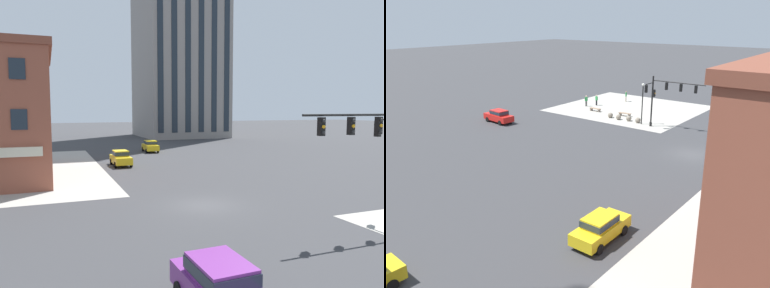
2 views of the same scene
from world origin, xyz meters
TOP-DOWN VIEW (x-y plane):
  - ground_plane at (0.00, 0.00)m, footprint 320.00×320.00m
  - sidewalk_corner_slab at (16.00, -14.50)m, footprint 20.00×19.00m
  - traffic_signal_main at (7.04, -7.06)m, footprint 6.82×2.09m
  - bollard_sphere_curb_a at (10.68, -7.69)m, footprint 0.72×0.72m
  - bollard_sphere_curb_b at (12.15, -7.77)m, footprint 0.72×0.72m
  - bollard_sphere_curb_c at (13.63, -7.56)m, footprint 0.72×0.72m
  - bollard_sphere_curb_d at (15.09, -7.77)m, footprint 0.72×0.72m
  - bench_near_signal at (13.96, -9.75)m, footprint 1.83×0.60m
  - bench_mid_block at (19.04, -9.65)m, footprint 1.80×0.49m
  - pedestrian_near_bench at (21.29, -13.13)m, footprint 0.54×0.26m
  - pedestrian_at_curb at (22.19, -11.63)m, footprint 0.30×0.52m
  - pedestrian_walking_east at (19.15, -18.54)m, footprint 0.32×0.51m
  - street_lamp_corner_near at (10.00, -7.40)m, footprint 0.36×0.36m
  - car_main_southbound_far at (25.34, 3.48)m, footprint 4.53×2.17m
  - car_cross_eastbound at (-1.84, 18.92)m, footprint 1.90×4.40m

SIDE VIEW (x-z plane):
  - ground_plane at x=0.00m, z-range 0.00..0.00m
  - sidewalk_corner_slab at x=16.00m, z-range -0.01..0.01m
  - bench_near_signal at x=13.96m, z-range 0.08..0.57m
  - bench_mid_block at x=19.04m, z-range 0.08..0.57m
  - bollard_sphere_curb_a at x=10.68m, z-range 0.00..0.72m
  - bollard_sphere_curb_b at x=12.15m, z-range 0.00..0.72m
  - bollard_sphere_curb_c at x=13.63m, z-range 0.00..0.72m
  - bollard_sphere_curb_d at x=15.09m, z-range 0.00..0.72m
  - car_main_southbound_far at x=25.34m, z-range 0.08..1.76m
  - car_cross_eastbound at x=-1.84m, z-range 0.08..1.76m
  - pedestrian_near_bench at x=21.29m, z-range 0.13..1.82m
  - pedestrian_at_curb at x=22.19m, z-range 0.13..1.84m
  - pedestrian_walking_east at x=19.15m, z-range 0.14..1.90m
  - street_lamp_corner_near at x=10.00m, z-range 0.68..6.03m
  - traffic_signal_main at x=7.04m, z-range 1.13..7.55m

